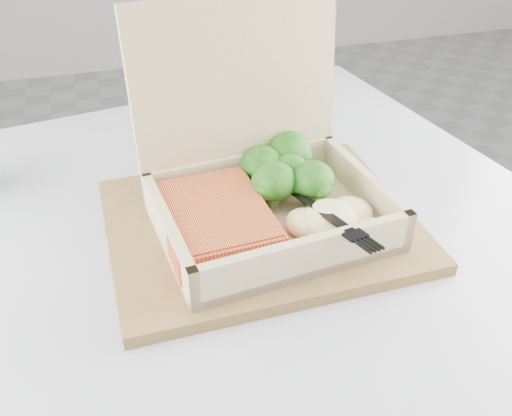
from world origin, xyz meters
name	(u,v)px	position (x,y,z in m)	size (l,w,h in m)	color
floor	(366,332)	(0.00, 0.00, 0.00)	(4.00, 4.00, 0.00)	gray
cafe_table	(232,357)	(-0.45, -0.42, 0.53)	(0.88, 0.88, 0.72)	black
serving_tray	(260,224)	(-0.41, -0.41, 0.72)	(0.32, 0.26, 0.01)	brown
takeout_container	(259,170)	(-0.41, -0.40, 0.78)	(0.25, 0.22, 0.22)	tan
salmon_fillet	(214,220)	(-0.46, -0.43, 0.75)	(0.11, 0.14, 0.03)	#E44B2C
broccoli_pile	(290,175)	(-0.37, -0.38, 0.76)	(0.12, 0.12, 0.04)	#337F1C
mashed_potatoes	(331,219)	(-0.35, -0.47, 0.76)	(0.09, 0.08, 0.03)	beige
plastic_fork	(312,202)	(-0.37, -0.45, 0.77)	(0.04, 0.14, 0.02)	black
receipt	(183,161)	(-0.46, -0.24, 0.72)	(0.07, 0.13, 0.00)	white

